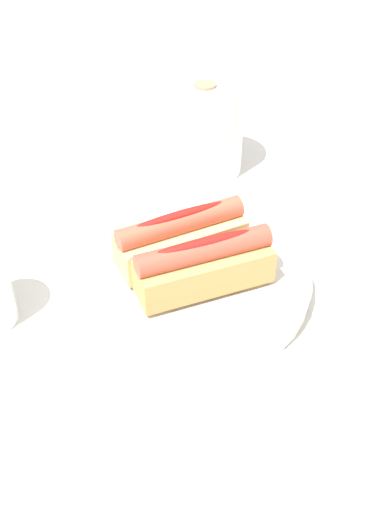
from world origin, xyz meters
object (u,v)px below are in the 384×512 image
object	(u,v)px
serving_bowl	(192,279)
hotdog_front	(204,265)
hotdog_back	(181,237)
paper_towel_roll	(204,129)

from	to	relation	value
serving_bowl	hotdog_front	distance (m)	0.05
hotdog_back	paper_towel_roll	world-z (taller)	paper_towel_roll
hotdog_back	paper_towel_roll	bearing A→B (deg)	73.40
paper_towel_roll	serving_bowl	bearing A→B (deg)	-103.21
serving_bowl	paper_towel_roll	xyz separation A→B (m)	(0.06, 0.26, 0.05)
hotdog_front	paper_towel_roll	size ratio (longest dim) A/B	1.17
hotdog_front	paper_towel_roll	world-z (taller)	paper_towel_roll
serving_bowl	paper_towel_roll	size ratio (longest dim) A/B	2.04
hotdog_front	serving_bowl	bearing A→B (deg)	108.30
serving_bowl	hotdog_back	world-z (taller)	hotdog_back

